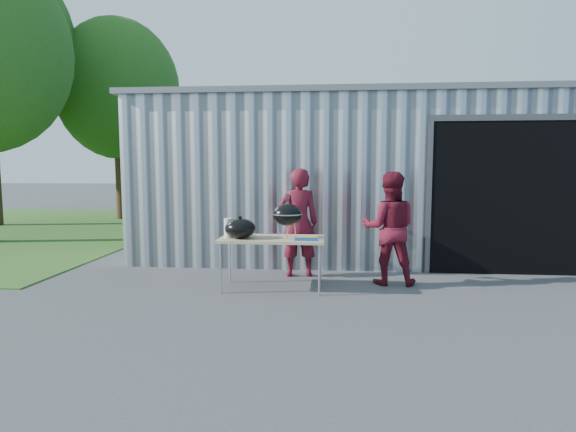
# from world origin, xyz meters

# --- Properties ---
(ground) EXTENTS (80.00, 80.00, 0.00)m
(ground) POSITION_xyz_m (0.00, 0.00, 0.00)
(ground) COLOR #404042
(building) EXTENTS (8.20, 6.20, 3.10)m
(building) POSITION_xyz_m (0.92, 4.59, 1.54)
(building) COLOR silver
(building) RESTS_ON ground
(tree_far) EXTENTS (3.93, 3.93, 6.52)m
(tree_far) POSITION_xyz_m (-6.50, 9.00, 4.24)
(tree_far) COLOR #442D19
(tree_far) RESTS_ON ground
(folding_table) EXTENTS (1.50, 0.75, 0.75)m
(folding_table) POSITION_xyz_m (-0.38, 0.41, 0.71)
(folding_table) COLOR tan
(folding_table) RESTS_ON ground
(kettle_grill) EXTENTS (0.43, 0.43, 0.93)m
(kettle_grill) POSITION_xyz_m (-0.17, 0.40, 1.17)
(kettle_grill) COLOR black
(kettle_grill) RESTS_ON folding_table
(grill_lid) EXTENTS (0.44, 0.44, 0.32)m
(grill_lid) POSITION_xyz_m (-0.83, 0.31, 0.89)
(grill_lid) COLOR black
(grill_lid) RESTS_ON folding_table
(paper_towels) EXTENTS (0.12, 0.12, 0.28)m
(paper_towels) POSITION_xyz_m (-1.02, 0.36, 0.89)
(paper_towels) COLOR white
(paper_towels) RESTS_ON folding_table
(white_tub) EXTENTS (0.20, 0.15, 0.10)m
(white_tub) POSITION_xyz_m (-0.93, 0.59, 0.80)
(white_tub) COLOR white
(white_tub) RESTS_ON folding_table
(foil_box) EXTENTS (0.32, 0.05, 0.06)m
(foil_box) POSITION_xyz_m (0.12, 0.16, 0.78)
(foil_box) COLOR #1C47B6
(foil_box) RESTS_ON folding_table
(person_cook) EXTENTS (0.70, 0.52, 1.74)m
(person_cook) POSITION_xyz_m (-0.06, 1.26, 0.87)
(person_cook) COLOR maroon
(person_cook) RESTS_ON ground
(person_bystander) EXTENTS (0.86, 0.69, 1.70)m
(person_bystander) POSITION_xyz_m (1.33, 0.87, 0.85)
(person_bystander) COLOR maroon
(person_bystander) RESTS_ON ground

